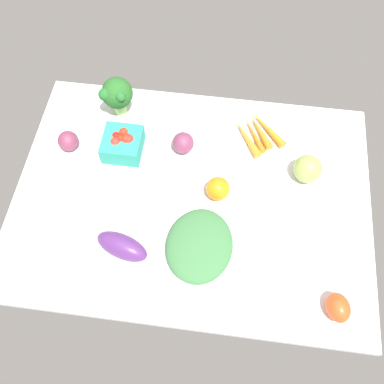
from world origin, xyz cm
name	(u,v)px	position (x,y,z in cm)	size (l,w,h in cm)	color
tablecloth	(192,197)	(0.00, 0.00, 1.00)	(104.00, 76.00, 2.00)	white
eggplant	(122,246)	(16.40, 19.58, 5.30)	(14.85, 6.59, 6.59)	#592D73
heirloom_tomato_green	(308,169)	(-32.75, -10.85, 6.24)	(8.49, 8.49, 8.49)	#98B155
red_onion_near_basket	(68,141)	(39.85, -12.07, 5.18)	(6.36, 6.36, 6.36)	#7D3651
roma_tomato	(338,308)	(-40.72, 28.51, 5.00)	(7.65, 5.99, 5.99)	#E34F21
heirloom_tomato_orange	(218,189)	(-7.38, -1.23, 5.51)	(7.01, 7.01, 7.01)	orange
red_onion_center	(183,143)	(4.82, -15.82, 5.34)	(6.69, 6.69, 6.69)	#7C3857
leafy_greens_clump	(199,245)	(-4.14, 16.28, 4.46)	(22.01, 18.11, 4.93)	#3D7642
carrot_bunch	(257,132)	(-17.46, -24.35, 3.28)	(17.95, 18.83, 2.69)	orange
berry_basket	(123,143)	(22.96, -13.10, 5.65)	(11.60, 11.60, 7.71)	teal
broccoli_head	(116,94)	(27.23, -27.53, 10.76)	(9.97, 9.81, 13.95)	#A6C873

